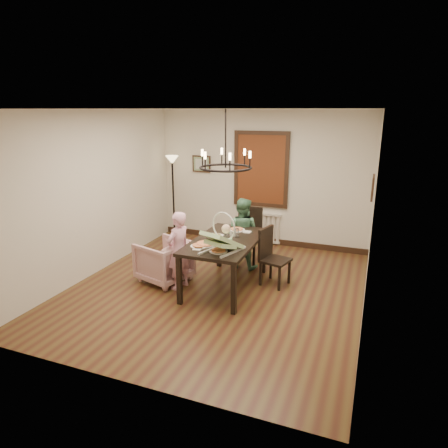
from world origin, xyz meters
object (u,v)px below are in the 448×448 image
Objects in this scene: chair_right at (276,257)px; seated_man at (242,239)px; chair_far at (247,236)px; floor_lamp at (173,198)px; armchair at (164,261)px; elderly_woman at (179,257)px; dining_table at (225,245)px; drinking_glass at (226,233)px; baby_bouncer at (222,238)px.

seated_man is (-0.76, 0.54, 0.05)m from chair_right.
chair_far is 1.04m from chair_right.
floor_lamp reaches higher than chair_right.
armchair is 0.44m from elderly_woman.
drinking_glass is at bearing 105.55° from dining_table.
seated_man is at bearing 91.69° from dining_table.
chair_far is 1.10× the size of chair_right.
chair_right is 3.23m from floor_lamp.
elderly_woman is (0.36, -0.17, 0.18)m from armchair.
baby_bouncer reaches higher than chair_right.
seated_man is 0.91m from drinking_glass.
armchair is 1.48m from seated_man.
chair_far is at bearing -24.49° from floor_lamp.
baby_bouncer reaches higher than seated_man.
chair_right is 6.24× the size of drinking_glass.
elderly_woman is at bearing 82.06° from armchair.
armchair is at bearing 49.55° from seated_man.
elderly_woman is at bearing -176.38° from baby_bouncer.
chair_far is 0.99× the size of seated_man.
baby_bouncer is at bearing -49.97° from floor_lamp.
seated_man reaches higher than chair_far.
dining_table is at bearing -92.19° from chair_far.
armchair is at bearing -132.23° from chair_far.
seated_man is 0.59× the size of floor_lamp.
chair_right is at bearing 27.41° from dining_table.
armchair is (-1.05, -1.26, -0.18)m from chair_far.
baby_bouncer reaches higher than dining_table.
baby_bouncer is 3.99× the size of drinking_glass.
drinking_glass is 0.09× the size of floor_lamp.
chair_far is at bearing 171.05° from elderly_woman.
chair_right is 0.53× the size of floor_lamp.
chair_right is 0.90× the size of seated_man.
elderly_woman is at bearing 130.10° from chair_right.
armchair is 0.43× the size of floor_lamp.
seated_man reaches higher than drinking_glass.
seated_man reaches higher than dining_table.
armchair is 1.18m from drinking_glass.
dining_table is 1.15m from chair_far.
armchair is (-1.05, -0.13, -0.37)m from dining_table.
seated_man is at bearing -100.99° from chair_far.
chair_right is (0.73, -0.75, -0.05)m from chair_far.
seated_man is (-0.03, 0.93, -0.19)m from dining_table.
elderly_woman is at bearing -118.07° from chair_far.
seated_man reaches higher than chair_right.
baby_bouncer is (0.15, -0.53, 0.29)m from dining_table.
dining_table is 0.96× the size of floor_lamp.
dining_table is at bearing 129.95° from elderly_woman.
elderly_woman is 0.85m from drinking_glass.
baby_bouncer is (-0.58, -0.91, 0.53)m from chair_right.
floor_lamp is (-1.98, 1.12, 0.36)m from seated_man.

